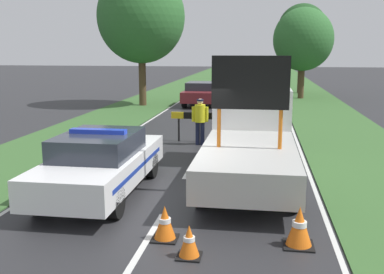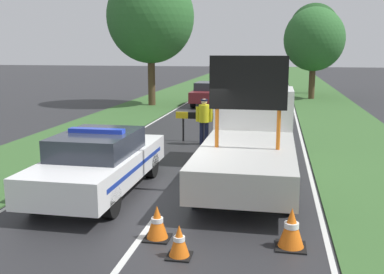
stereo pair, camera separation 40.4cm
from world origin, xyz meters
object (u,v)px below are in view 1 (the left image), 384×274
Objects in this scene: traffic_cone_near_police at (127,139)px; traffic_cone_near_truck at (189,241)px; traffic_cone_behind_barrier at (299,227)px; queued_car_van_white at (255,105)px; roadside_tree_near_left at (303,40)px; traffic_cone_centre_front at (165,223)px; roadside_tree_mid_left at (302,30)px; police_officer at (200,118)px; pedestrian_civilian at (225,117)px; road_barrier at (209,118)px; work_truck at (251,137)px; police_car at (101,162)px; roadside_tree_near_right at (141,17)px; queued_car_wagon_maroon at (201,93)px.

traffic_cone_near_truck is at bearing -66.21° from traffic_cone_near_police.
queued_car_van_white is (-1.00, 13.86, 0.42)m from traffic_cone_behind_barrier.
traffic_cone_near_police reaches higher than traffic_cone_near_truck.
traffic_cone_near_truck is at bearing -98.63° from roadside_tree_near_left.
traffic_cone_centre_front is at bearing 84.39° from queued_car_van_white.
queued_car_van_white is 0.61× the size of roadside_tree_mid_left.
police_officer reaches higher than traffic_cone_near_truck.
traffic_cone_near_police is at bearing -171.28° from pedestrian_civilian.
roadside_tree_near_left is (4.59, 15.74, 3.12)m from road_barrier.
traffic_cone_centre_front is (-1.40, -4.40, -0.77)m from work_truck.
queued_car_van_white is (1.37, 13.94, 0.46)m from traffic_cone_centre_front.
roadside_tree_near_left is at bearing -93.46° from roadside_tree_mid_left.
pedestrian_civilian reaches higher than traffic_cone_behind_barrier.
road_barrier is 16.69m from roadside_tree_near_left.
road_barrier reaches higher than traffic_cone_centre_front.
traffic_cone_near_truck is 29.74m from roadside_tree_mid_left.
traffic_cone_near_police is at bearing 113.79° from traffic_cone_near_truck.
police_officer reaches higher than police_car.
roadside_tree_near_left is at bearing 79.92° from traffic_cone_centre_front.
traffic_cone_near_truck is at bearing -72.96° from roadside_tree_near_right.
queued_car_wagon_maroon is (-3.38, 15.30, -0.34)m from work_truck.
road_barrier is 1.67× the size of police_officer.
traffic_cone_centre_front reaches higher than traffic_cone_near_truck.
queued_car_wagon_maroon is at bearing 95.81° from police_car.
police_officer reaches higher than queued_car_wagon_maroon.
police_car reaches higher than traffic_cone_behind_barrier.
roadside_tree_mid_left is at bearing 81.75° from police_car.
police_officer is at bearing 93.37° from traffic_cone_centre_front.
pedestrian_civilian reaches higher than queued_car_wagon_maroon.
traffic_cone_near_police is 7.72m from traffic_cone_centre_front.
traffic_cone_near_truck is 0.14× the size of queued_car_van_white.
traffic_cone_centre_front is at bearing -99.16° from roadside_tree_mid_left.
queued_car_wagon_maroon reaches higher than traffic_cone_near_police.
traffic_cone_near_police is 23.04m from roadside_tree_mid_left.
queued_car_van_white reaches higher than traffic_cone_centre_front.
traffic_cone_centre_front is (0.48, -8.20, -0.68)m from police_officer.
road_barrier is 0.45× the size of roadside_tree_near_left.
road_barrier is 20.72m from roadside_tree_mid_left.
police_officer is 17.23m from roadside_tree_near_left.
traffic_cone_near_truck is (3.43, -7.79, -0.07)m from traffic_cone_near_police.
traffic_cone_near_police is 8.51m from traffic_cone_near_truck.
road_barrier is 0.67× the size of queued_car_van_white.
roadside_tree_near_left is 0.91× the size of roadside_tree_mid_left.
police_officer is at bearing 96.64° from traffic_cone_near_truck.
queued_car_van_white is 0.52× the size of roadside_tree_near_right.
pedestrian_civilian reaches higher than queued_car_van_white.
work_truck reaches higher than police_officer.
work_truck is (3.42, 2.06, 0.32)m from police_car.
traffic_cone_near_truck is 0.13× the size of queued_car_wagon_maroon.
police_officer is 0.25× the size of roadside_tree_mid_left.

